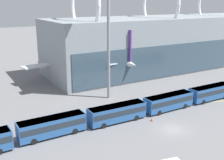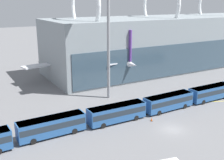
{
  "view_description": "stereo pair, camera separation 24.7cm",
  "coord_description": "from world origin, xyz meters",
  "px_view_note": "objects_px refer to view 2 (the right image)",
  "views": [
    {
      "loc": [
        -31.89,
        -33.71,
        21.81
      ],
      "look_at": [
        -0.23,
        20.79,
        4.0
      ],
      "focal_mm": 45.0,
      "sensor_mm": 36.0,
      "label": 1
    },
    {
      "loc": [
        -31.68,
        -33.83,
        21.81
      ],
      "look_at": [
        -0.23,
        20.79,
        4.0
      ],
      "focal_mm": 45.0,
      "sensor_mm": 36.0,
      "label": 2
    }
  ],
  "objects_px": {
    "shuttle_bus_3": "(168,101)",
    "traffic_cone_0": "(152,119)",
    "shuttle_bus_1": "(52,125)",
    "shuttle_bus_4": "(211,92)",
    "shuttle_bus_2": "(117,112)",
    "airliner_at_gate_far": "(88,55)",
    "airliner_parked_remote": "(211,41)",
    "floodlight_mast": "(108,15)"
  },
  "relations": [
    {
      "from": "airliner_at_gate_far",
      "to": "traffic_cone_0",
      "type": "xyz_separation_m",
      "value": [
        -5.92,
        -40.41,
        -5.25
      ]
    },
    {
      "from": "shuttle_bus_1",
      "to": "traffic_cone_0",
      "type": "relative_size",
      "value": 14.89
    },
    {
      "from": "airliner_parked_remote",
      "to": "shuttle_bus_4",
      "type": "bearing_deg",
      "value": -78.18
    },
    {
      "from": "airliner_at_gate_far",
      "to": "shuttle_bus_1",
      "type": "xyz_separation_m",
      "value": [
        -24.06,
        -36.88,
        -3.7
      ]
    },
    {
      "from": "airliner_parked_remote",
      "to": "shuttle_bus_4",
      "type": "xyz_separation_m",
      "value": [
        -45.37,
        -40.34,
        -3.5
      ]
    },
    {
      "from": "shuttle_bus_3",
      "to": "floodlight_mast",
      "type": "distance_m",
      "value": 22.28
    },
    {
      "from": "airliner_at_gate_far",
      "to": "shuttle_bus_2",
      "type": "xyz_separation_m",
      "value": [
        -11.74,
        -37.38,
        -3.7
      ]
    },
    {
      "from": "shuttle_bus_1",
      "to": "shuttle_bus_4",
      "type": "relative_size",
      "value": 1.0
    },
    {
      "from": "shuttle_bus_2",
      "to": "floodlight_mast",
      "type": "relative_size",
      "value": 0.37
    },
    {
      "from": "traffic_cone_0",
      "to": "airliner_at_gate_far",
      "type": "bearing_deg",
      "value": 81.67
    },
    {
      "from": "shuttle_bus_1",
      "to": "shuttle_bus_4",
      "type": "xyz_separation_m",
      "value": [
        36.95,
        -0.8,
        0.0
      ]
    },
    {
      "from": "shuttle_bus_4",
      "to": "floodlight_mast",
      "type": "relative_size",
      "value": 0.37
    },
    {
      "from": "airliner_at_gate_far",
      "to": "shuttle_bus_4",
      "type": "xyz_separation_m",
      "value": [
        12.9,
        -37.68,
        -3.7
      ]
    },
    {
      "from": "shuttle_bus_1",
      "to": "shuttle_bus_3",
      "type": "bearing_deg",
      "value": -2.53
    },
    {
      "from": "shuttle_bus_4",
      "to": "shuttle_bus_1",
      "type": "bearing_deg",
      "value": 178.68
    },
    {
      "from": "shuttle_bus_2",
      "to": "traffic_cone_0",
      "type": "relative_size",
      "value": 14.88
    },
    {
      "from": "shuttle_bus_1",
      "to": "airliner_at_gate_far",
      "type": "bearing_deg",
      "value": 55.94
    },
    {
      "from": "airliner_parked_remote",
      "to": "shuttle_bus_2",
      "type": "relative_size",
      "value": 2.92
    },
    {
      "from": "shuttle_bus_1",
      "to": "shuttle_bus_4",
      "type": "distance_m",
      "value": 36.96
    },
    {
      "from": "airliner_at_gate_far",
      "to": "shuttle_bus_1",
      "type": "relative_size",
      "value": 3.82
    },
    {
      "from": "shuttle_bus_2",
      "to": "airliner_parked_remote",
      "type": "bearing_deg",
      "value": 30.43
    },
    {
      "from": "shuttle_bus_1",
      "to": "traffic_cone_0",
      "type": "bearing_deg",
      "value": -11.94
    },
    {
      "from": "shuttle_bus_2",
      "to": "floodlight_mast",
      "type": "height_order",
      "value": "floodlight_mast"
    },
    {
      "from": "airliner_parked_remote",
      "to": "floodlight_mast",
      "type": "distance_m",
      "value": 71.55
    },
    {
      "from": "airliner_parked_remote",
      "to": "shuttle_bus_3",
      "type": "height_order",
      "value": "airliner_parked_remote"
    },
    {
      "from": "shuttle_bus_1",
      "to": "shuttle_bus_3",
      "type": "xyz_separation_m",
      "value": [
        24.63,
        -0.68,
        0.0
      ]
    },
    {
      "from": "shuttle_bus_4",
      "to": "floodlight_mast",
      "type": "xyz_separation_m",
      "value": [
        -19.33,
        12.86,
        16.87
      ]
    },
    {
      "from": "airliner_at_gate_far",
      "to": "traffic_cone_0",
      "type": "height_order",
      "value": "airliner_at_gate_far"
    },
    {
      "from": "shuttle_bus_3",
      "to": "traffic_cone_0",
      "type": "xyz_separation_m",
      "value": [
        -6.5,
        -2.84,
        -1.55
      ]
    },
    {
      "from": "airliner_parked_remote",
      "to": "traffic_cone_0",
      "type": "height_order",
      "value": "airliner_parked_remote"
    },
    {
      "from": "airliner_at_gate_far",
      "to": "shuttle_bus_2",
      "type": "bearing_deg",
      "value": 151.14
    },
    {
      "from": "airliner_at_gate_far",
      "to": "shuttle_bus_2",
      "type": "height_order",
      "value": "airliner_at_gate_far"
    },
    {
      "from": "shuttle_bus_4",
      "to": "shuttle_bus_2",
      "type": "bearing_deg",
      "value": 179.23
    },
    {
      "from": "airliner_at_gate_far",
      "to": "traffic_cone_0",
      "type": "bearing_deg",
      "value": 160.24
    },
    {
      "from": "airliner_parked_remote",
      "to": "shuttle_bus_3",
      "type": "xyz_separation_m",
      "value": [
        -57.69,
        -40.23,
        -3.5
      ]
    },
    {
      "from": "shuttle_bus_2",
      "to": "shuttle_bus_4",
      "type": "height_order",
      "value": "same"
    },
    {
      "from": "shuttle_bus_2",
      "to": "shuttle_bus_1",
      "type": "bearing_deg",
      "value": 178.34
    },
    {
      "from": "shuttle_bus_2",
      "to": "traffic_cone_0",
      "type": "height_order",
      "value": "shuttle_bus_2"
    },
    {
      "from": "airliner_at_gate_far",
      "to": "airliner_parked_remote",
      "type": "distance_m",
      "value": 58.33
    },
    {
      "from": "airliner_at_gate_far",
      "to": "floodlight_mast",
      "type": "distance_m",
      "value": 28.82
    },
    {
      "from": "shuttle_bus_4",
      "to": "shuttle_bus_3",
      "type": "bearing_deg",
      "value": 179.39
    },
    {
      "from": "traffic_cone_0",
      "to": "shuttle_bus_1",
      "type": "bearing_deg",
      "value": 169.0
    }
  ]
}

